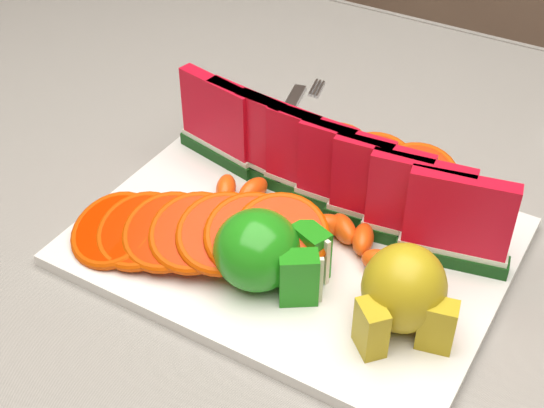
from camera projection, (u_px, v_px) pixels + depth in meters
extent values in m
cube|color=#4F341E|center=(300.00, 245.00, 0.78)|extent=(1.40, 0.90, 0.03)
cube|color=#4F341E|center=(112.00, 164.00, 1.53)|extent=(0.06, 0.06, 0.72)
cube|color=gray|center=(301.00, 231.00, 0.77)|extent=(1.52, 1.02, 0.01)
cube|color=gray|center=(459.00, 91.00, 1.17)|extent=(1.52, 0.01, 0.20)
cube|color=silver|center=(295.00, 241.00, 0.74)|extent=(0.40, 0.30, 0.01)
ellipsoid|color=#1D8D18|center=(257.00, 250.00, 0.67)|extent=(0.09, 0.09, 0.07)
cube|color=#1D8D18|center=(298.00, 279.00, 0.66)|extent=(0.04, 0.04, 0.05)
cube|color=beige|center=(304.00, 281.00, 0.65)|extent=(0.03, 0.02, 0.05)
cube|color=#1D8D18|center=(310.00, 252.00, 0.68)|extent=(0.04, 0.03, 0.05)
cube|color=beige|center=(316.00, 255.00, 0.68)|extent=(0.03, 0.02, 0.05)
ellipsoid|color=#92510B|center=(404.00, 288.00, 0.63)|extent=(0.09, 0.09, 0.08)
cube|color=#92510B|center=(371.00, 328.00, 0.61)|extent=(0.04, 0.03, 0.05)
cube|color=#92510B|center=(437.00, 325.00, 0.62)|extent=(0.03, 0.03, 0.05)
cube|color=silver|center=(282.00, 121.00, 0.92)|extent=(0.05, 0.17, 0.00)
cube|color=silver|center=(313.00, 87.00, 0.98)|extent=(0.01, 0.04, 0.00)
cube|color=silver|center=(317.00, 88.00, 0.98)|extent=(0.01, 0.04, 0.00)
cube|color=silver|center=(320.00, 89.00, 0.98)|extent=(0.01, 0.04, 0.00)
cube|color=#123C0E|center=(219.00, 153.00, 0.84)|extent=(0.11, 0.04, 0.01)
cube|color=silver|center=(219.00, 145.00, 0.83)|extent=(0.10, 0.04, 0.01)
cube|color=#BD0005|center=(217.00, 113.00, 0.80)|extent=(0.10, 0.04, 0.08)
cube|color=#123C0E|center=(248.00, 166.00, 0.82)|extent=(0.11, 0.04, 0.01)
cube|color=silver|center=(247.00, 158.00, 0.81)|extent=(0.10, 0.03, 0.01)
cube|color=#BD0005|center=(247.00, 125.00, 0.79)|extent=(0.10, 0.03, 0.08)
cube|color=#123C0E|center=(278.00, 179.00, 0.80)|extent=(0.11, 0.03, 0.01)
cube|color=silver|center=(278.00, 171.00, 0.79)|extent=(0.10, 0.03, 0.01)
cube|color=#BD0005|center=(278.00, 138.00, 0.77)|extent=(0.10, 0.02, 0.08)
cube|color=#123C0E|center=(309.00, 193.00, 0.78)|extent=(0.11, 0.02, 0.01)
cube|color=silver|center=(309.00, 185.00, 0.77)|extent=(0.10, 0.02, 0.01)
cube|color=#BD0005|center=(311.00, 152.00, 0.75)|extent=(0.10, 0.02, 0.08)
cube|color=#123C0E|center=(342.00, 208.00, 0.76)|extent=(0.11, 0.02, 0.01)
cube|color=silver|center=(342.00, 200.00, 0.76)|extent=(0.10, 0.02, 0.01)
cube|color=#BD0005|center=(345.00, 166.00, 0.73)|extent=(0.10, 0.02, 0.08)
cube|color=#123C0E|center=(376.00, 223.00, 0.74)|extent=(0.11, 0.03, 0.01)
cube|color=silver|center=(377.00, 215.00, 0.74)|extent=(0.10, 0.03, 0.01)
cube|color=#BD0005|center=(381.00, 181.00, 0.71)|extent=(0.10, 0.02, 0.08)
cube|color=#123C0E|center=(413.00, 239.00, 0.72)|extent=(0.11, 0.04, 0.01)
cube|color=silver|center=(414.00, 231.00, 0.72)|extent=(0.10, 0.03, 0.01)
cube|color=#BD0005|center=(419.00, 197.00, 0.69)|extent=(0.10, 0.03, 0.08)
cube|color=#123C0E|center=(451.00, 256.00, 0.71)|extent=(0.11, 0.04, 0.01)
cube|color=silver|center=(453.00, 249.00, 0.70)|extent=(0.10, 0.04, 0.01)
cube|color=#BD0005|center=(460.00, 214.00, 0.67)|extent=(0.10, 0.04, 0.08)
cylinder|color=red|center=(114.00, 230.00, 0.72)|extent=(0.09, 0.09, 0.04)
torus|color=red|center=(114.00, 230.00, 0.72)|extent=(0.10, 0.10, 0.04)
cylinder|color=red|center=(140.00, 231.00, 0.71)|extent=(0.09, 0.08, 0.04)
torus|color=red|center=(140.00, 231.00, 0.71)|extent=(0.10, 0.09, 0.04)
cylinder|color=red|center=(167.00, 231.00, 0.71)|extent=(0.08, 0.08, 0.04)
torus|color=red|center=(167.00, 231.00, 0.71)|extent=(0.09, 0.09, 0.04)
cylinder|color=red|center=(195.00, 232.00, 0.70)|extent=(0.09, 0.09, 0.04)
torus|color=red|center=(195.00, 232.00, 0.70)|extent=(0.10, 0.10, 0.04)
cylinder|color=red|center=(223.00, 233.00, 0.69)|extent=(0.10, 0.10, 0.04)
torus|color=red|center=(223.00, 233.00, 0.69)|extent=(0.11, 0.11, 0.04)
cylinder|color=red|center=(251.00, 234.00, 0.68)|extent=(0.10, 0.10, 0.04)
torus|color=red|center=(251.00, 234.00, 0.68)|extent=(0.12, 0.11, 0.04)
cylinder|color=red|center=(281.00, 235.00, 0.67)|extent=(0.11, 0.11, 0.04)
torus|color=red|center=(281.00, 235.00, 0.67)|extent=(0.12, 0.12, 0.04)
cylinder|color=red|center=(258.00, 132.00, 0.86)|extent=(0.08, 0.07, 0.03)
torus|color=red|center=(258.00, 132.00, 0.86)|extent=(0.08, 0.08, 0.03)
cylinder|color=red|center=(295.00, 142.00, 0.84)|extent=(0.08, 0.08, 0.03)
torus|color=red|center=(295.00, 142.00, 0.84)|extent=(0.09, 0.09, 0.03)
cylinder|color=red|center=(333.00, 152.00, 0.81)|extent=(0.09, 0.09, 0.03)
torus|color=red|center=(333.00, 152.00, 0.81)|extent=(0.10, 0.10, 0.03)
cylinder|color=red|center=(374.00, 163.00, 0.79)|extent=(0.09, 0.09, 0.03)
torus|color=red|center=(374.00, 163.00, 0.79)|extent=(0.10, 0.10, 0.03)
cylinder|color=red|center=(418.00, 175.00, 0.77)|extent=(0.10, 0.10, 0.03)
torus|color=red|center=(418.00, 175.00, 0.77)|extent=(0.11, 0.11, 0.03)
ellipsoid|color=#F05510|center=(226.00, 189.00, 0.78)|extent=(0.04, 0.04, 0.02)
ellipsoid|color=#F05510|center=(253.00, 191.00, 0.78)|extent=(0.03, 0.04, 0.02)
ellipsoid|color=#F05510|center=(263.00, 212.00, 0.75)|extent=(0.03, 0.04, 0.02)
ellipsoid|color=#F05510|center=(288.00, 215.00, 0.74)|extent=(0.04, 0.04, 0.02)
ellipsoid|color=#F05510|center=(295.00, 219.00, 0.74)|extent=(0.03, 0.04, 0.02)
ellipsoid|color=#F05510|center=(325.00, 226.00, 0.73)|extent=(0.04, 0.04, 0.02)
ellipsoid|color=#F05510|center=(344.00, 229.00, 0.73)|extent=(0.04, 0.04, 0.02)
ellipsoid|color=#F05510|center=(363.00, 239.00, 0.72)|extent=(0.03, 0.04, 0.02)
ellipsoid|color=#F05510|center=(382.00, 262.00, 0.69)|extent=(0.04, 0.02, 0.02)
ellipsoid|color=#F05510|center=(403.00, 267.00, 0.69)|extent=(0.03, 0.04, 0.02)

